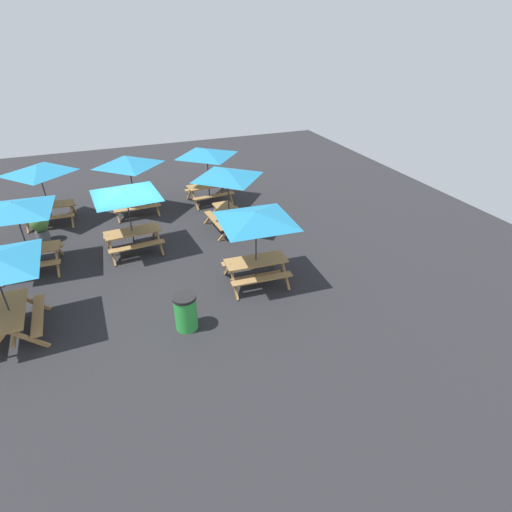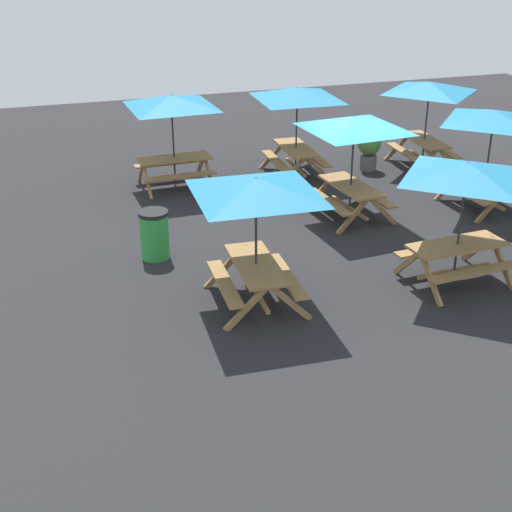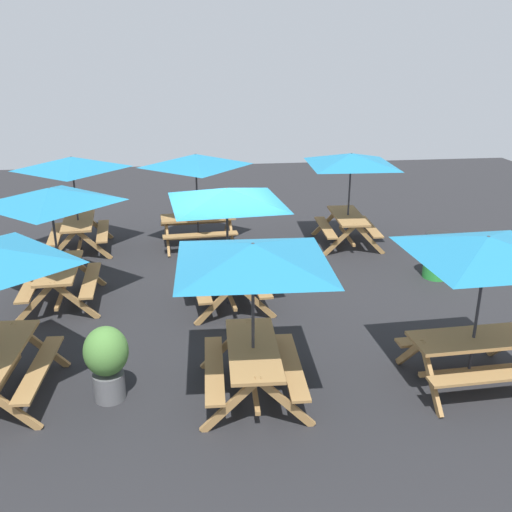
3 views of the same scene
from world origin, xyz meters
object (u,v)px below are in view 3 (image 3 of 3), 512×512
object	(u,v)px
picnic_table_2	(351,166)
picnic_table_6	(196,167)
picnic_table_4	(72,170)
picnic_table_5	(51,204)
potted_plant_0	(107,359)
picnic_table_0	(227,204)
picnic_table_7	(253,265)
trash_bin_green	(438,256)
picnic_table_1	(485,258)

from	to	relation	value
picnic_table_2	picnic_table_6	world-z (taller)	same
picnic_table_4	picnic_table_5	bearing A→B (deg)	177.32
potted_plant_0	picnic_table_0	bearing A→B (deg)	-33.04
picnic_table_5	picnic_table_7	distance (m)	4.84
picnic_table_7	trash_bin_green	size ratio (longest dim) A/B	2.88
picnic_table_6	picnic_table_4	bearing A→B (deg)	-4.39
picnic_table_0	picnic_table_5	size ratio (longest dim) A/B	1.21
picnic_table_6	trash_bin_green	xyz separation A→B (m)	(-2.76, -5.03, -1.49)
picnic_table_4	trash_bin_green	bearing A→B (deg)	-114.76
picnic_table_2	potted_plant_0	bearing A→B (deg)	142.64
picnic_table_6	trash_bin_green	distance (m)	5.93
picnic_table_0	picnic_table_2	distance (m)	4.54
picnic_table_5	trash_bin_green	xyz separation A→B (m)	(0.36, -7.76, -1.49)
trash_bin_green	picnic_table_5	bearing A→B (deg)	92.66
picnic_table_0	picnic_table_2	size ratio (longest dim) A/B	1.00
picnic_table_5	picnic_table_4	bearing A→B (deg)	0.11
picnic_table_1	picnic_table_4	bearing A→B (deg)	-47.91
trash_bin_green	potted_plant_0	xyz separation A→B (m)	(-3.74, 6.49, 0.14)
picnic_table_4	potted_plant_0	world-z (taller)	picnic_table_4
picnic_table_1	trash_bin_green	distance (m)	4.47
picnic_table_6	potted_plant_0	size ratio (longest dim) A/B	2.10
picnic_table_6	picnic_table_2	bearing A→B (deg)	170.33
picnic_table_2	picnic_table_7	size ratio (longest dim) A/B	1.00
picnic_table_0	picnic_table_7	world-z (taller)	same
picnic_table_7	picnic_table_4	bearing A→B (deg)	29.62
picnic_table_5	picnic_table_6	xyz separation A→B (m)	(3.12, -2.73, 0.00)
picnic_table_4	picnic_table_7	world-z (taller)	same
picnic_table_1	picnic_table_5	bearing A→B (deg)	-31.67
picnic_table_0	picnic_table_5	bearing A→B (deg)	77.60
picnic_table_6	picnic_table_5	bearing A→B (deg)	44.73
picnic_table_7	picnic_table_2	bearing A→B (deg)	-24.25
picnic_table_2	trash_bin_green	bearing A→B (deg)	-148.51
picnic_table_2	picnic_table_0	bearing A→B (deg)	137.11
picnic_table_0	trash_bin_green	distance (m)	4.86
picnic_table_0	picnic_table_1	distance (m)	4.62
picnic_table_0	picnic_table_7	bearing A→B (deg)	176.87
picnic_table_7	trash_bin_green	distance (m)	6.11
picnic_table_1	trash_bin_green	bearing A→B (deg)	-109.79
picnic_table_6	potted_plant_0	distance (m)	6.80
picnic_table_1	picnic_table_2	world-z (taller)	same
picnic_table_6	trash_bin_green	bearing A→B (deg)	147.17
picnic_table_1	picnic_table_4	distance (m)	9.50
picnic_table_1	picnic_table_7	distance (m)	3.20
trash_bin_green	picnic_table_6	bearing A→B (deg)	61.25
picnic_table_2	trash_bin_green	size ratio (longest dim) A/B	2.88
picnic_table_0	picnic_table_5	distance (m)	3.22
picnic_table_0	picnic_table_4	bearing A→B (deg)	38.33
picnic_table_2	picnic_table_4	size ratio (longest dim) A/B	1.21
picnic_table_7	potted_plant_0	world-z (taller)	picnic_table_7
picnic_table_0	picnic_table_6	distance (m)	3.57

